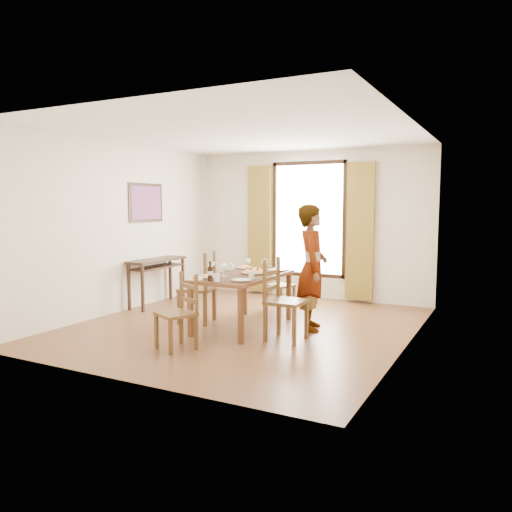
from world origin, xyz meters
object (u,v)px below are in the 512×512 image
at_px(man, 312,268).
at_px(pasta_platter, 255,270).
at_px(console_table, 157,266).
at_px(dining_table, 243,279).

relative_size(man, pasta_platter, 4.31).
height_order(console_table, dining_table, console_table).
bearing_deg(dining_table, console_table, 161.38).
bearing_deg(console_table, dining_table, -18.62).
relative_size(console_table, dining_table, 0.75).
bearing_deg(pasta_platter, dining_table, -135.92).
distance_m(console_table, dining_table, 2.17).
relative_size(console_table, man, 0.70).
height_order(console_table, pasta_platter, pasta_platter).
height_order(console_table, man, man).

